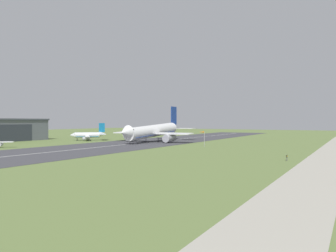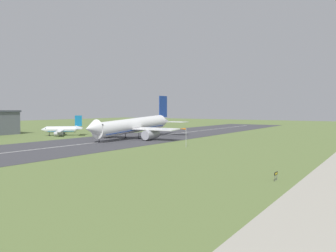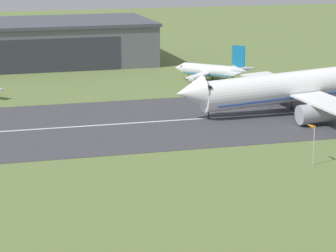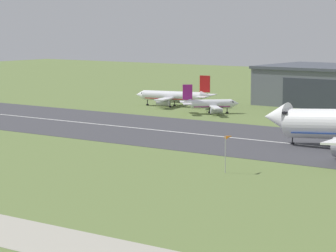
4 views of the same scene
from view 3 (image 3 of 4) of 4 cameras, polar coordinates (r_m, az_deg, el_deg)
The scene contains 7 objects.
ground_plane at distance 102.92m, azimuth 6.76°, elevation -7.13°, with size 628.24×628.24×0.00m, color olive.
runway_strip at distance 158.05m, azimuth -1.68°, elevation 0.26°, with size 388.24×44.77×0.06m, color #3D3D42.
runway_centreline at distance 158.04m, azimuth -1.68°, elevation 0.27°, with size 349.41×0.70×0.01m, color silver.
hangar_building at distance 234.88m, azimuth -8.44°, elevation 5.98°, with size 58.18×34.25×12.44m.
airplane_landing at distance 168.29m, azimuth 9.73°, elevation 2.82°, with size 57.55×45.90×19.63m.
airplane_parked_centre at distance 201.82m, azimuth 3.01°, elevation 3.97°, with size 19.54×19.59×9.87m.
windsock_pole at distance 130.32m, azimuth 10.20°, elevation -0.15°, with size 0.77×2.60×6.56m.
Camera 3 is at (-37.94, -28.18, 35.91)m, focal length 85.00 mm.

